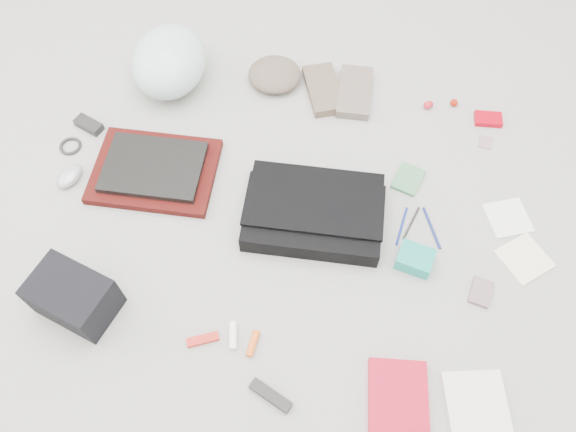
# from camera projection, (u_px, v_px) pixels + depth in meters

# --- Properties ---
(ground_plane) EXTENTS (4.00, 4.00, 0.00)m
(ground_plane) POSITION_uv_depth(u_px,v_px,m) (288.00, 224.00, 1.76)
(ground_plane) COLOR gray
(messenger_bag) EXTENTS (0.42, 0.31, 0.07)m
(messenger_bag) POSITION_uv_depth(u_px,v_px,m) (314.00, 212.00, 1.74)
(messenger_bag) COLOR black
(messenger_bag) RESTS_ON ground_plane
(bag_flap) EXTENTS (0.43, 0.20, 0.01)m
(bag_flap) POSITION_uv_depth(u_px,v_px,m) (314.00, 206.00, 1.71)
(bag_flap) COLOR black
(bag_flap) RESTS_ON messenger_bag
(laptop_sleeve) EXTENTS (0.40, 0.31, 0.03)m
(laptop_sleeve) POSITION_uv_depth(u_px,v_px,m) (155.00, 171.00, 1.84)
(laptop_sleeve) COLOR #3B0A08
(laptop_sleeve) RESTS_ON ground_plane
(laptop) EXTENTS (0.32, 0.24, 0.02)m
(laptop) POSITION_uv_depth(u_px,v_px,m) (153.00, 167.00, 1.82)
(laptop) COLOR black
(laptop) RESTS_ON laptop_sleeve
(bike_helmet) EXTENTS (0.27, 0.33, 0.19)m
(bike_helmet) POSITION_uv_depth(u_px,v_px,m) (169.00, 61.00, 1.98)
(bike_helmet) COLOR silver
(bike_helmet) RESTS_ON ground_plane
(beanie) EXTENTS (0.19, 0.18, 0.07)m
(beanie) POSITION_uv_depth(u_px,v_px,m) (275.00, 75.00, 2.03)
(beanie) COLOR brown
(beanie) RESTS_ON ground_plane
(mitten_left) EXTENTS (0.18, 0.25, 0.03)m
(mitten_left) POSITION_uv_depth(u_px,v_px,m) (324.00, 90.00, 2.02)
(mitten_left) COLOR brown
(mitten_left) RESTS_ON ground_plane
(mitten_right) EXTENTS (0.12, 0.23, 0.03)m
(mitten_right) POSITION_uv_depth(u_px,v_px,m) (355.00, 92.00, 2.01)
(mitten_right) COLOR #6B5C54
(mitten_right) RESTS_ON ground_plane
(power_brick) EXTENTS (0.11, 0.08, 0.03)m
(power_brick) POSITION_uv_depth(u_px,v_px,m) (89.00, 125.00, 1.94)
(power_brick) COLOR black
(power_brick) RESTS_ON ground_plane
(cable_coil) EXTENTS (0.08, 0.08, 0.01)m
(cable_coil) POSITION_uv_depth(u_px,v_px,m) (70.00, 146.00, 1.91)
(cable_coil) COLOR black
(cable_coil) RESTS_ON ground_plane
(mouse) EXTENTS (0.09, 0.11, 0.04)m
(mouse) POSITION_uv_depth(u_px,v_px,m) (70.00, 176.00, 1.83)
(mouse) COLOR #A2A1AD
(mouse) RESTS_ON ground_plane
(camera_bag) EXTENTS (0.25, 0.21, 0.14)m
(camera_bag) POSITION_uv_depth(u_px,v_px,m) (74.00, 297.00, 1.56)
(camera_bag) COLOR black
(camera_bag) RESTS_ON ground_plane
(multitool) EXTENTS (0.09, 0.06, 0.01)m
(multitool) POSITION_uv_depth(u_px,v_px,m) (203.00, 339.00, 1.57)
(multitool) COLOR red
(multitool) RESTS_ON ground_plane
(toiletry_tube_white) EXTENTS (0.04, 0.08, 0.02)m
(toiletry_tube_white) POSITION_uv_depth(u_px,v_px,m) (233.00, 335.00, 1.57)
(toiletry_tube_white) COLOR white
(toiletry_tube_white) RESTS_ON ground_plane
(toiletry_tube_orange) EXTENTS (0.03, 0.08, 0.02)m
(toiletry_tube_orange) POSITION_uv_depth(u_px,v_px,m) (253.00, 344.00, 1.56)
(toiletry_tube_orange) COLOR #E65719
(toiletry_tube_orange) RESTS_ON ground_plane
(u_lock) EXTENTS (0.12, 0.08, 0.02)m
(u_lock) POSITION_uv_depth(u_px,v_px,m) (271.00, 396.00, 1.49)
(u_lock) COLOR black
(u_lock) RESTS_ON ground_plane
(book_red) EXTENTS (0.17, 0.25, 0.02)m
(book_red) POSITION_uv_depth(u_px,v_px,m) (398.00, 404.00, 1.48)
(book_red) COLOR red
(book_red) RESTS_ON ground_plane
(book_white) EXTENTS (0.20, 0.26, 0.02)m
(book_white) POSITION_uv_depth(u_px,v_px,m) (479.00, 418.00, 1.46)
(book_white) COLOR silver
(book_white) RESTS_ON ground_plane
(notepad) EXTENTS (0.11, 0.13, 0.01)m
(notepad) POSITION_uv_depth(u_px,v_px,m) (408.00, 179.00, 1.84)
(notepad) COLOR #3F774F
(notepad) RESTS_ON ground_plane
(pen_blue) EXTENTS (0.03, 0.14, 0.01)m
(pen_blue) POSITION_uv_depth(u_px,v_px,m) (402.00, 226.00, 1.75)
(pen_blue) COLOR navy
(pen_blue) RESTS_ON ground_plane
(pen_black) EXTENTS (0.05, 0.12, 0.01)m
(pen_black) POSITION_uv_depth(u_px,v_px,m) (411.00, 223.00, 1.76)
(pen_black) COLOR black
(pen_black) RESTS_ON ground_plane
(pen_navy) EXTENTS (0.06, 0.14, 0.01)m
(pen_navy) POSITION_uv_depth(u_px,v_px,m) (432.00, 228.00, 1.75)
(pen_navy) COLOR navy
(pen_navy) RESTS_ON ground_plane
(accordion_wallet) EXTENTS (0.12, 0.10, 0.05)m
(accordion_wallet) POSITION_uv_depth(u_px,v_px,m) (415.00, 259.00, 1.67)
(accordion_wallet) COLOR teal
(accordion_wallet) RESTS_ON ground_plane
(card_deck) EXTENTS (0.08, 0.10, 0.02)m
(card_deck) POSITION_uv_depth(u_px,v_px,m) (481.00, 292.00, 1.64)
(card_deck) COLOR gray
(card_deck) RESTS_ON ground_plane
(napkin_top) EXTENTS (0.16, 0.16, 0.01)m
(napkin_top) POSITION_uv_depth(u_px,v_px,m) (508.00, 218.00, 1.77)
(napkin_top) COLOR white
(napkin_top) RESTS_ON ground_plane
(napkin_bottom) EXTENTS (0.19, 0.19, 0.01)m
(napkin_bottom) POSITION_uv_depth(u_px,v_px,m) (524.00, 259.00, 1.70)
(napkin_bottom) COLOR white
(napkin_bottom) RESTS_ON ground_plane
(lollipop_a) EXTENTS (0.03, 0.03, 0.03)m
(lollipop_a) POSITION_uv_depth(u_px,v_px,m) (428.00, 105.00, 1.99)
(lollipop_a) COLOR red
(lollipop_a) RESTS_ON ground_plane
(lollipop_b) EXTENTS (0.03, 0.03, 0.02)m
(lollipop_b) POSITION_uv_depth(u_px,v_px,m) (430.00, 104.00, 1.99)
(lollipop_b) COLOR #9F140E
(lollipop_b) RESTS_ON ground_plane
(lollipop_c) EXTENTS (0.03, 0.03, 0.03)m
(lollipop_c) POSITION_uv_depth(u_px,v_px,m) (454.00, 103.00, 1.99)
(lollipop_c) COLOR #9D1606
(lollipop_c) RESTS_ON ground_plane
(altoids_tin) EXTENTS (0.10, 0.06, 0.02)m
(altoids_tin) POSITION_uv_depth(u_px,v_px,m) (488.00, 119.00, 1.96)
(altoids_tin) COLOR #B10214
(altoids_tin) RESTS_ON ground_plane
(stamp_sheet) EXTENTS (0.05, 0.06, 0.00)m
(stamp_sheet) POSITION_uv_depth(u_px,v_px,m) (485.00, 142.00, 1.92)
(stamp_sheet) COLOR gray
(stamp_sheet) RESTS_ON ground_plane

